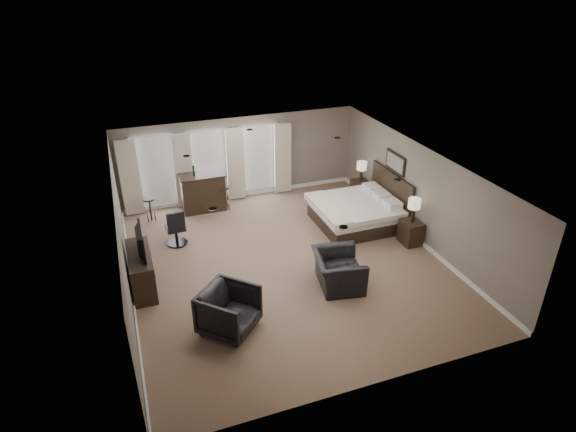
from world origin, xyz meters
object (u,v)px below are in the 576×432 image
object	(u,v)px
nightstand_near	(411,232)
armchair_far	(229,309)
bed	(357,202)
desk_chair	(175,227)
bar_counter	(203,192)
tv	(138,251)
bar_stool_left	(150,209)
lamp_near	(414,210)
dresser	(141,271)
nightstand_far	(360,190)
armchair_near	(338,265)
lamp_far	(361,172)
bar_stool_right	(224,198)

from	to	relation	value
nightstand_near	armchair_far	distance (m)	5.67
bed	desk_chair	distance (m)	5.05
armchair_far	bar_counter	size ratio (longest dim) A/B	0.79
tv	armchair_far	bearing A→B (deg)	-144.05
tv	bar_stool_left	bearing A→B (deg)	-8.77
armchair_far	tv	bearing A→B (deg)	80.36
lamp_near	bar_counter	distance (m)	6.19
lamp_near	dresser	distance (m)	6.95
nightstand_far	lamp_near	distance (m)	2.97
armchair_near	lamp_far	bearing A→B (deg)	-23.23
desk_chair	nightstand_near	bearing A→B (deg)	157.47
tv	bar_stool_left	world-z (taller)	tv
nightstand_far	tv	size ratio (longest dim) A/B	0.58
nightstand_far	armchair_far	xyz separation A→B (m)	(-5.39, -4.64, 0.21)
bar_counter	nightstand_near	bearing A→B (deg)	-38.88
bar_stool_left	dresser	bearing A→B (deg)	-98.77
lamp_near	desk_chair	size ratio (longest dim) A/B	0.64
lamp_far	tv	bearing A→B (deg)	-159.89
lamp_near	armchair_near	bearing A→B (deg)	-157.87
lamp_far	bar_counter	world-z (taller)	lamp_far
nightstand_near	bar_counter	bearing A→B (deg)	141.12
lamp_near	bar_stool_left	bearing A→B (deg)	149.83
lamp_far	bar_counter	distance (m)	4.92
bar_stool_right	lamp_near	bearing A→B (deg)	-41.05
bed	bar_stool_left	bearing A→B (deg)	157.60
bar_counter	bar_stool_left	bearing A→B (deg)	-174.38
bar_counter	dresser	bearing A→B (deg)	-120.99
dresser	armchair_far	xyz separation A→B (m)	(1.53, -2.11, 0.07)
nightstand_far	armchair_near	size ratio (longest dim) A/B	0.51
nightstand_near	tv	world-z (taller)	tv
bed	lamp_near	distance (m)	1.72
armchair_far	bar_stool_right	size ratio (longest dim) A/B	1.40
dresser	lamp_near	bearing A→B (deg)	-3.03
nightstand_far	bar_stool_left	bearing A→B (deg)	172.68
lamp_near	armchair_far	bearing A→B (deg)	-162.07
armchair_near	bar_counter	size ratio (longest dim) A/B	0.92
bar_stool_left	tv	bearing A→B (deg)	-98.77
tv	bar_stool_right	size ratio (longest dim) A/B	1.43
armchair_near	armchair_far	distance (m)	2.82
armchair_near	desk_chair	distance (m)	4.53
desk_chair	bar_stool_left	bearing A→B (deg)	-75.92
dresser	tv	world-z (taller)	tv
dresser	desk_chair	world-z (taller)	desk_chair
bar_counter	tv	bearing A→B (deg)	-120.99
bed	bar_counter	distance (m)	4.61
lamp_far	bar_stool_right	world-z (taller)	lamp_far
bed	bar_counter	xyz separation A→B (m)	(-3.92, 2.43, -0.14)
bar_counter	desk_chair	xyz separation A→B (m)	(-1.09, -1.79, -0.06)
tv	bar_counter	distance (m)	4.12
bar_stool_right	desk_chair	world-z (taller)	desk_chair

